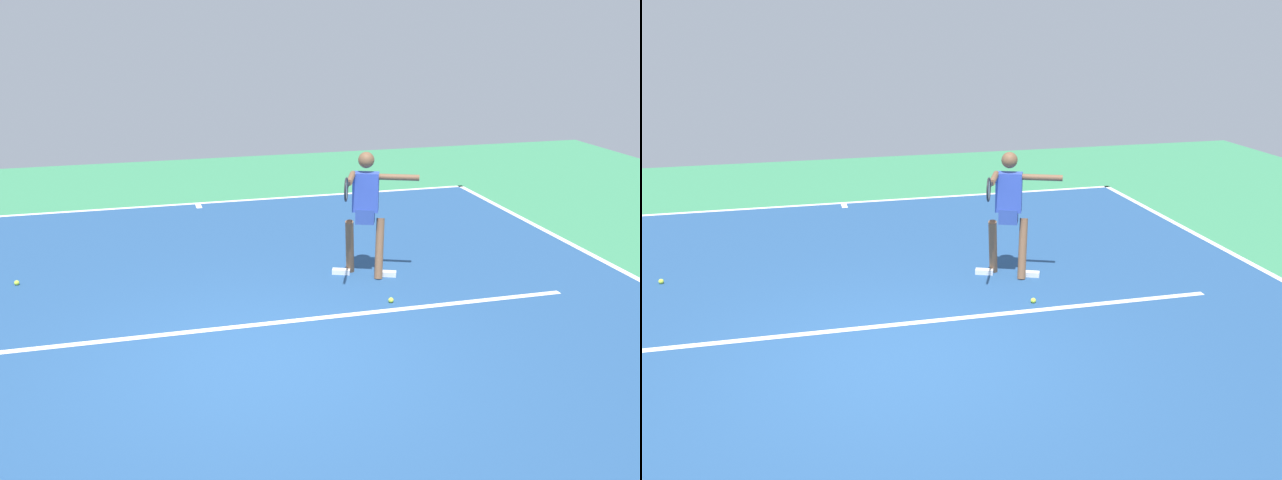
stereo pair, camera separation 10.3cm
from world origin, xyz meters
The scene contains 8 objects.
ground_plane centered at (0.00, 0.00, 0.00)m, with size 21.36×21.36×0.00m, color #388456.
court_surface centered at (0.00, 0.00, 0.00)m, with size 10.69×13.10×0.00m, color navy.
court_line_baseline_near centered at (0.00, -6.50, 0.00)m, with size 10.69×0.10×0.01m, color white.
court_line_service centered at (0.00, -0.87, 0.00)m, with size 8.02×0.10×0.01m, color white.
court_line_centre_mark centered at (0.00, -6.30, 0.00)m, with size 0.10×0.30×0.01m, color white.
tennis_player centered at (-1.79, -2.07, 0.97)m, with size 1.21×1.14×1.71m.
tennis_ball_near_service_line centered at (2.71, -2.91, 0.03)m, with size 0.07×0.07×0.07m, color #C6E53D.
tennis_ball_far_corner centered at (-1.82, -1.10, 0.03)m, with size 0.07×0.07×0.07m, color #C6E53D.
Camera 1 is at (1.18, 6.75, 3.49)m, focal length 41.13 mm.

